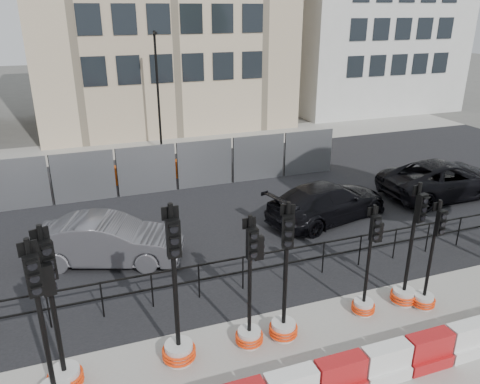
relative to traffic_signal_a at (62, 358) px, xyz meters
name	(u,v)px	position (x,y,z in m)	size (l,w,h in m)	color
ground	(260,315)	(4.49, 0.86, -0.74)	(120.00, 120.00, 0.00)	#51514C
road	(190,208)	(4.49, 7.86, -0.72)	(40.00, 14.00, 0.03)	black
sidewalk_far	(149,146)	(4.49, 16.86, -0.73)	(40.00, 4.00, 0.02)	gray
kerb_railing	(243,267)	(4.49, 2.06, -0.05)	(18.00, 0.04, 1.00)	black
heras_fencing	(162,170)	(4.00, 10.57, -0.02)	(14.33, 1.72, 2.00)	gray
lamp_post_far	(158,89)	(4.99, 15.84, 2.49)	(0.12, 0.56, 6.00)	black
barrier_row	(316,384)	(4.49, -1.94, -0.37)	(16.75, 0.50, 0.80)	red
traffic_signal_a	(62,358)	(0.00, 0.00, 0.00)	(0.70, 0.70, 3.57)	silver
traffic_signal_b	(51,369)	(-0.18, -0.38, 0.10)	(0.69, 0.69, 3.53)	silver
traffic_signal_c	(178,332)	(2.27, -0.04, 0.02)	(0.72, 0.72, 3.66)	silver
traffic_signal_d	(250,316)	(3.87, -0.05, 0.02)	(0.63, 0.63, 3.17)	silver
traffic_signal_e	(284,312)	(4.68, -0.09, -0.04)	(0.66, 0.66, 3.36)	silver
traffic_signal_f	(366,289)	(6.92, 0.07, -0.04)	(0.57, 0.57, 2.91)	silver
traffic_signal_g	(406,280)	(8.12, 0.08, -0.06)	(0.65, 0.65, 3.29)	silver
traffic_signal_h	(426,287)	(8.48, -0.23, -0.13)	(0.58, 0.58, 2.92)	silver
car_b	(108,241)	(1.29, 4.79, -0.03)	(4.53, 2.84, 1.41)	#4C4C51
car_c	(328,202)	(8.83, 5.23, -0.05)	(5.05, 3.04, 1.37)	black
car_d	(444,179)	(14.28, 5.60, -0.01)	(5.26, 2.47, 1.45)	black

